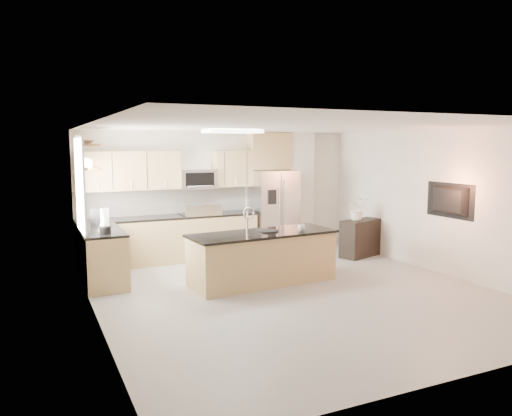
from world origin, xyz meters
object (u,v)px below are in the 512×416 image
cup (301,228)px  blender (105,223)px  television (446,201)px  microwave (197,179)px  refrigerator (273,211)px  range (200,236)px  flower_vase (357,203)px  coffee_maker (97,218)px  platter (268,231)px  kettle (104,222)px  bowl (85,141)px  credenza (361,238)px  island (263,257)px

cup → blender: 3.22m
cup → television: (2.48, -0.76, 0.43)m
microwave → refrigerator: (1.66, -0.17, -0.74)m
microwave → range: bearing=-90.0°
cup → flower_vase: bearing=30.3°
microwave → coffee_maker: size_ratio=2.33×
microwave → platter: size_ratio=2.00×
kettle → bowl: (-0.23, 0.21, 1.34)m
blender → television: (5.58, -1.59, 0.25)m
blender → credenza: bearing=3.7°
island → coffee_maker: 2.93m
platter → refrigerator: bearing=61.0°
blender → kettle: size_ratio=1.49×
microwave → coffee_maker: (-2.09, -0.88, -0.55)m
range → platter: size_ratio=2.99×
island → kettle: bearing=151.0°
kettle → flower_vase: (5.06, -0.12, 0.08)m
island → platter: 0.46m
island → platter: (0.12, 0.05, 0.44)m
blender → flower_vase: 5.12m
refrigerator → television: 3.62m
microwave → bowl: (-2.25, -0.98, 0.75)m
island → bowl: (-2.63, 1.33, 1.94)m
bowl → refrigerator: bearing=11.7°
bowl → flower_vase: bowl is taller
refrigerator → bowl: bearing=-168.3°
platter → coffee_maker: (-2.59, 1.39, 0.20)m
refrigerator → cup: (-0.63, -2.31, 0.03)m
platter → kettle: bearing=157.0°
television → refrigerator: bearing=31.0°
range → television: 4.78m
kettle → bowl: bearing=136.4°
island → coffee_maker: bearing=145.8°
cup → bowl: bearing=155.4°
cup → kettle: (-3.05, 1.29, 0.12)m
blender → refrigerator: bearing=21.7°
blender → coffee_maker: blender is taller
blender → flower_vase: flower_vase is taller
platter → island: bearing=-158.6°
refrigerator → television: (1.85, -3.07, 0.46)m
flower_vase → platter: bearing=-159.5°
flower_vase → credenza: bearing=-7.8°
refrigerator → credenza: (1.47, -1.15, -0.50)m
flower_vase → island: bearing=-159.4°
cup → coffee_maker: bearing=152.8°
credenza → cup: (-2.10, -1.16, 0.54)m
island → coffee_maker: size_ratio=7.84×
island → coffee_maker: island is taller
island → flower_vase: 2.92m
platter → kettle: (-2.52, 1.07, 0.16)m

